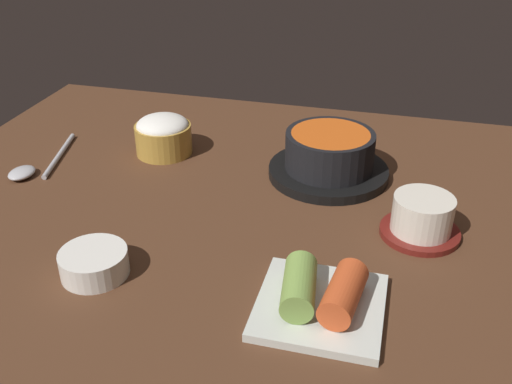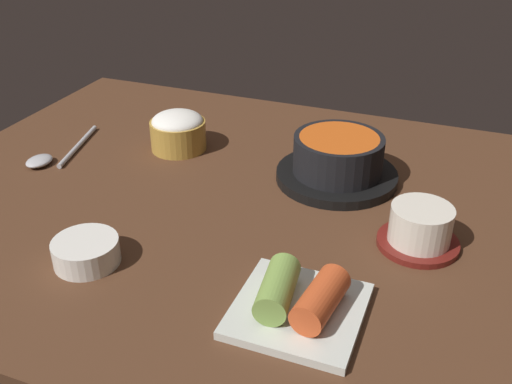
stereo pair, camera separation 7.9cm
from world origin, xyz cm
name	(u,v)px [view 2 (the right image)]	position (x,y,z in cm)	size (l,w,h in cm)	color
dining_table	(248,207)	(0.00, 0.00, 1.00)	(100.00, 76.00, 2.00)	#4C2D1C
stone_pot	(338,160)	(9.99, 10.72, 5.29)	(18.10, 18.10, 7.05)	black
rice_bowl	(178,130)	(-17.19, 11.92, 5.29)	(9.10, 9.10, 6.44)	#B78C38
tea_cup_with_saucer	(420,228)	(23.79, -2.30, 4.62)	(10.17, 10.17, 5.46)	maroon
kimchi_plate	(298,302)	(13.78, -19.90, 3.71)	(13.45, 13.45, 4.56)	silver
side_bowl_near	(86,251)	(-12.53, -20.24, 3.64)	(7.90, 7.90, 3.04)	white
spoon	(52,156)	(-34.22, 0.86, 2.62)	(5.90, 17.28, 1.35)	#B7B7BC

